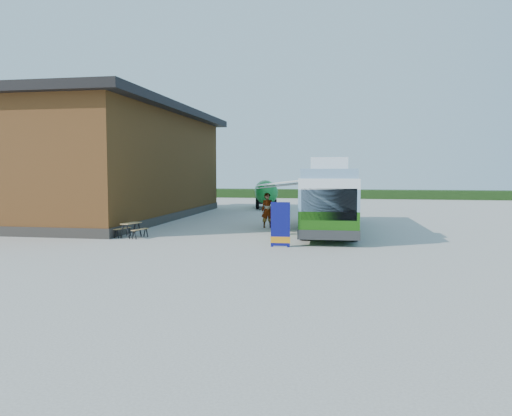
% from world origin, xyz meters
% --- Properties ---
extents(ground, '(100.00, 100.00, 0.00)m').
position_xyz_m(ground, '(0.00, 0.00, 0.00)').
color(ground, '#BCB7AD').
rests_on(ground, ground).
extents(barn, '(9.60, 21.20, 7.50)m').
position_xyz_m(barn, '(-10.50, 10.00, 3.59)').
color(barn, brown).
rests_on(barn, ground).
extents(hedge, '(40.00, 3.00, 1.00)m').
position_xyz_m(hedge, '(8.00, 38.00, 0.50)').
color(hedge, '#264419').
rests_on(hedge, ground).
extents(bus, '(3.09, 12.61, 3.85)m').
position_xyz_m(bus, '(3.65, 5.49, 1.84)').
color(bus, '#2D6711').
rests_on(bus, ground).
extents(awning, '(2.65, 4.14, 0.51)m').
position_xyz_m(awning, '(1.27, 5.80, 2.82)').
color(awning, white).
rests_on(awning, ground).
extents(banner, '(0.84, 0.20, 1.92)m').
position_xyz_m(banner, '(1.84, -0.95, 0.79)').
color(banner, '#0D0F63').
rests_on(banner, ground).
extents(picnic_table, '(1.48, 1.37, 0.72)m').
position_xyz_m(picnic_table, '(-5.70, 0.76, 0.54)').
color(picnic_table, tan).
rests_on(picnic_table, ground).
extents(person_a, '(0.85, 0.70, 1.99)m').
position_xyz_m(person_a, '(0.19, 6.04, 1.00)').
color(person_a, '#999999').
rests_on(person_a, ground).
extents(person_b, '(0.73, 0.87, 1.60)m').
position_xyz_m(person_b, '(1.19, 3.03, 0.80)').
color(person_b, '#999999').
rests_on(person_b, ground).
extents(slurry_tanker, '(2.71, 6.40, 2.39)m').
position_xyz_m(slurry_tanker, '(-2.32, 20.94, 1.38)').
color(slurry_tanker, '#18872F').
rests_on(slurry_tanker, ground).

